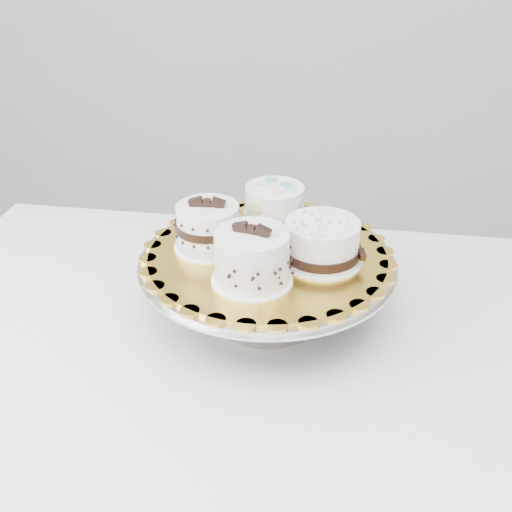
% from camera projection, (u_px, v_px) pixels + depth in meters
% --- Properties ---
extents(table, '(1.13, 0.76, 0.75)m').
position_uv_depth(table, '(248.00, 380.00, 1.01)').
color(table, white).
rests_on(table, floor).
extents(cake_stand, '(0.39, 0.39, 0.10)m').
position_uv_depth(cake_stand, '(267.00, 275.00, 0.97)').
color(cake_stand, gray).
rests_on(cake_stand, table).
extents(cake_board, '(0.47, 0.47, 0.01)m').
position_uv_depth(cake_board, '(267.00, 255.00, 0.96)').
color(cake_board, gold).
rests_on(cake_board, cake_stand).
extents(cake_swirl, '(0.12, 0.12, 0.09)m').
position_uv_depth(cake_swirl, '(252.00, 259.00, 0.87)').
color(cake_swirl, white).
rests_on(cake_swirl, cake_board).
extents(cake_banded, '(0.11, 0.11, 0.09)m').
position_uv_depth(cake_banded, '(208.00, 228.00, 0.96)').
color(cake_banded, white).
rests_on(cake_banded, cake_board).
extents(cake_dots, '(0.11, 0.11, 0.07)m').
position_uv_depth(cake_dots, '(275.00, 206.00, 1.01)').
color(cake_dots, white).
rests_on(cake_dots, cake_board).
extents(cake_ribbon, '(0.14, 0.14, 0.07)m').
position_uv_depth(cake_ribbon, '(322.00, 243.00, 0.92)').
color(cake_ribbon, white).
rests_on(cake_ribbon, cake_board).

